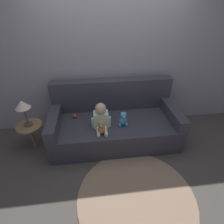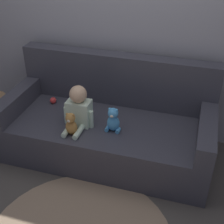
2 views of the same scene
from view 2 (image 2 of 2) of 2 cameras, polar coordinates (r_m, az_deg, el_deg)
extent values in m
plane|color=#4C4742|center=(3.43, -0.93, -7.38)|extent=(12.00, 12.00, 0.00)
cube|color=#93939E|center=(3.32, 2.00, 16.66)|extent=(8.00, 0.05, 2.60)
cube|color=#383842|center=(3.30, -0.96, -4.56)|extent=(2.12, 0.98, 0.42)
cube|color=#383842|center=(3.38, 1.03, 6.06)|extent=(2.12, 0.18, 0.56)
cube|color=#383842|center=(3.52, -16.44, 2.48)|extent=(0.16, 0.98, 0.20)
cube|color=#383842|center=(3.02, 17.02, -2.83)|extent=(0.16, 0.98, 0.20)
cube|color=silver|center=(3.08, -5.99, -0.10)|extent=(0.23, 0.16, 0.26)
sphere|color=tan|center=(2.98, -6.21, 3.26)|extent=(0.17, 0.17, 0.17)
cylinder|color=silver|center=(3.03, -8.15, -3.31)|extent=(0.05, 0.20, 0.05)
cylinder|color=silver|center=(2.99, -6.13, -3.70)|extent=(0.05, 0.20, 0.05)
cylinder|color=silver|center=(3.13, -8.33, -0.55)|extent=(0.05, 0.05, 0.18)
cylinder|color=silver|center=(3.04, -3.84, -1.33)|extent=(0.05, 0.05, 0.18)
ellipsoid|color=#AD7A3D|center=(2.97, -7.42, -2.78)|extent=(0.11, 0.09, 0.15)
sphere|color=#AD7A3D|center=(2.91, -7.62, -1.08)|extent=(0.09, 0.09, 0.09)
sphere|color=#AD7A3D|center=(2.90, -8.21, -0.41)|extent=(0.03, 0.03, 0.03)
sphere|color=#AD7A3D|center=(2.88, -7.11, -0.60)|extent=(0.03, 0.03, 0.03)
sphere|color=beige|center=(2.88, -7.90, -1.59)|extent=(0.03, 0.03, 0.03)
cylinder|color=#AD7A3D|center=(3.01, -8.37, -3.73)|extent=(0.04, 0.06, 0.04)
cylinder|color=#AD7A3D|center=(2.97, -6.60, -4.08)|extent=(0.04, 0.06, 0.04)
ellipsoid|color=#4C9EDB|center=(2.99, 0.24, -2.04)|extent=(0.12, 0.10, 0.17)
sphere|color=#4C9EDB|center=(2.92, 0.20, -0.20)|extent=(0.10, 0.10, 0.10)
sphere|color=#4C9EDB|center=(2.91, -0.41, 0.53)|extent=(0.03, 0.03, 0.03)
sphere|color=#4C9EDB|center=(2.90, 0.82, 0.33)|extent=(0.03, 0.03, 0.03)
sphere|color=beige|center=(2.90, -0.03, -0.74)|extent=(0.04, 0.04, 0.04)
cylinder|color=#4C9EDB|center=(3.03, -0.86, -3.08)|extent=(0.04, 0.06, 0.04)
cylinder|color=#4C9EDB|center=(3.00, 1.11, -3.42)|extent=(0.04, 0.06, 0.04)
sphere|color=red|center=(3.52, -10.71, 2.10)|extent=(0.07, 0.07, 0.07)
camera|label=1|loc=(1.17, -68.83, 11.25)|focal=28.00mm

